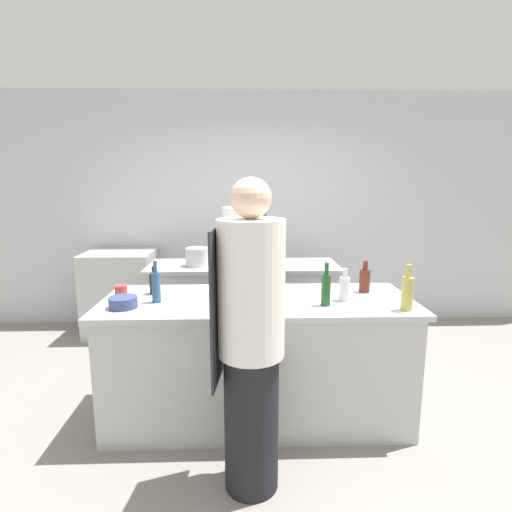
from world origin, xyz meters
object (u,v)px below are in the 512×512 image
chef_at_stove (244,283)px  stockpot (197,257)px  bowl_mixing_large (123,302)px  oven_range (122,293)px  chef_at_prep_near (251,341)px  bottle_olive_oil (326,289)px  bottle_water (344,288)px  bowl_prep_small (262,298)px  bottle_vinegar (365,280)px  bottle_cooking_oil (156,286)px  cup (121,291)px  bottle_wine (155,283)px  bottle_sauce (407,292)px

chef_at_stove → stockpot: chef_at_stove is taller
bowl_mixing_large → stockpot: stockpot is taller
oven_range → chef_at_prep_near: chef_at_prep_near is taller
chef_at_stove → stockpot: size_ratio=7.58×
bottle_olive_oil → bottle_water: 0.19m
bowl_prep_small → bottle_vinegar: bearing=17.4°
chef_at_stove → bottle_vinegar: bearing=67.4°
stockpot → bottle_water: bearing=-46.0°
bowl_prep_small → oven_range: bearing=130.1°
bottle_olive_oil → bottle_cooking_oil: bottle_olive_oil is taller
bottle_cooking_oil → bottle_water: (1.33, -0.01, -0.02)m
chef_at_stove → bottle_cooking_oil: chef_at_stove is taller
bottle_water → bowl_mixing_large: 1.53m
oven_range → bottle_cooking_oil: bearing=-65.9°
cup → oven_range: bearing=107.3°
bottle_olive_oil → bottle_water: size_ratio=1.27×
oven_range → chef_at_stove: bearing=-37.5°
bottle_wine → bottle_sauce: (1.75, -0.45, 0.04)m
bottle_sauce → oven_range: bearing=140.8°
chef_at_stove → bowl_prep_small: 0.76m
bottle_wine → bottle_water: size_ratio=0.90×
bottle_vinegar → cup: (-1.83, -0.08, -0.05)m
chef_at_stove → bowl_mixing_large: size_ratio=9.22×
oven_range → bottle_sauce: bottle_sauce is taller
bottle_cooking_oil → bowl_prep_small: 0.75m
bottle_olive_oil → bowl_prep_small: bottle_olive_oil is taller
oven_range → stockpot: size_ratio=4.20×
oven_range → bottle_cooking_oil: size_ratio=3.24×
chef_at_prep_near → stockpot: (-0.50, 1.88, 0.12)m
chef_at_prep_near → bottle_vinegar: bearing=-38.8°
bottle_wine → bottle_cooking_oil: (0.06, -0.22, 0.03)m
cup → chef_at_prep_near: bearing=-40.2°
oven_range → bottle_vinegar: bearing=-34.2°
bottle_olive_oil → cup: (-1.46, 0.24, -0.07)m
chef_at_stove → bottle_olive_oil: chef_at_stove is taller
bowl_mixing_large → bottle_sauce: bearing=-3.4°
bottle_wine → bottle_cooking_oil: bottle_cooking_oil is taller
bottle_cooking_oil → stockpot: bottle_cooking_oil is taller
bottle_wine → stockpot: size_ratio=0.92×
bottle_cooking_oil → bottle_sauce: bearing=-7.8°
bottle_sauce → bowl_mixing_large: bearing=176.6°
chef_at_prep_near → bottle_olive_oil: (0.53, 0.55, 0.14)m
stockpot → bottle_wine: bearing=-101.9°
bottle_vinegar → bottle_cooking_oil: size_ratio=0.82×
chef_at_stove → bottle_sauce: 1.43m
bottle_wine → bowl_mixing_large: (-0.14, -0.34, -0.05)m
bowl_mixing_large → stockpot: bearing=75.3°
bowl_prep_small → bottle_wine: bearing=162.3°
bottle_wine → cup: 0.25m
bottle_cooking_oil → cup: size_ratio=3.32×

